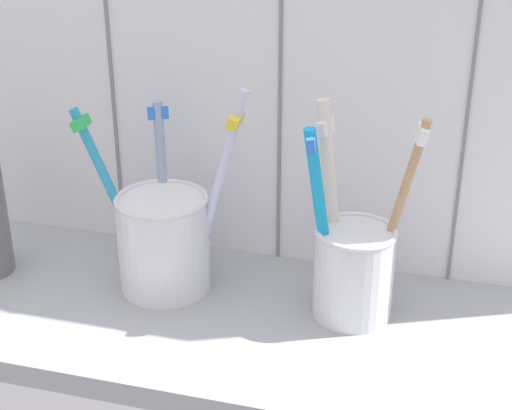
% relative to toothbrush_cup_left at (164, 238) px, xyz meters
% --- Properties ---
extents(counter_slab, '(0.64, 0.22, 0.02)m').
position_rel_toothbrush_cup_left_xyz_m(counter_slab, '(0.08, -0.03, -0.06)').
color(counter_slab, '#9EA3A8').
rests_on(counter_slab, ground).
extents(tile_wall_back, '(0.64, 0.02, 0.45)m').
position_rel_toothbrush_cup_left_xyz_m(tile_wall_back, '(0.08, 0.09, 0.16)').
color(tile_wall_back, white).
rests_on(tile_wall_back, ground).
extents(toothbrush_cup_left, '(0.15, 0.09, 0.19)m').
position_rel_toothbrush_cup_left_xyz_m(toothbrush_cup_left, '(0.00, 0.00, 0.00)').
color(toothbrush_cup_left, white).
rests_on(toothbrush_cup_left, counter_slab).
extents(toothbrush_cup_right, '(0.10, 0.07, 0.18)m').
position_rel_toothbrush_cup_left_xyz_m(toothbrush_cup_right, '(0.17, -0.00, -0.00)').
color(toothbrush_cup_right, silver).
rests_on(toothbrush_cup_right, counter_slab).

